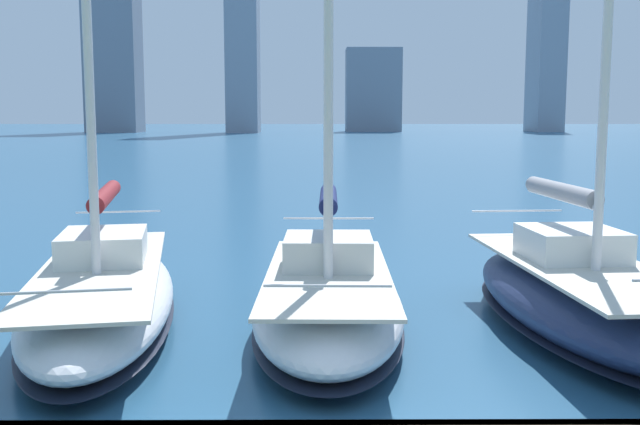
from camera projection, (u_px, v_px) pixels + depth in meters
The scene contains 4 objects.
city_skyline at pixel (336, 39), 161.22m from camera, with size 173.27×20.75×52.86m.
sailboat_grey at pixel (579, 294), 13.26m from camera, with size 3.22×7.82×9.92m.
sailboat_navy at pixel (328, 299), 13.10m from camera, with size 2.73×7.11×9.75m.
sailboat_maroon at pixel (102, 291), 13.78m from camera, with size 4.08×9.22×11.11m.
Camera 1 is at (0.33, 6.34, 3.88)m, focal length 42.00 mm.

